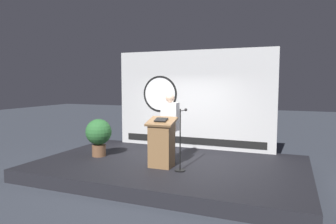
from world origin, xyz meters
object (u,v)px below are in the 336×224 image
Objects in this scene: podium at (161,143)px; microphone_stand at (181,149)px; speaker_person at (170,127)px; potted_plant at (99,134)px.

microphone_stand is at bearing -10.85° from podium.
podium is 0.68× the size of speaker_person.
podium is 0.84× the size of microphone_stand.
podium is 0.52m from microphone_stand.
microphone_stand is 1.39× the size of potted_plant.
podium is at bearing 169.15° from microphone_stand.
potted_plant is (-2.46, 0.45, 0.12)m from microphone_stand.
podium reaches higher than potted_plant.
potted_plant is at bearing -176.32° from speaker_person.
speaker_person reaches higher than microphone_stand.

